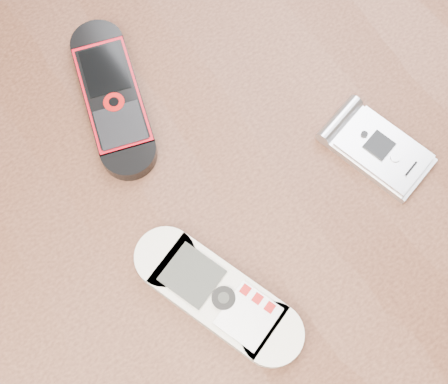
{
  "coord_description": "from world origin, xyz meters",
  "views": [
    {
      "loc": [
        -0.1,
        -0.14,
        1.25
      ],
      "look_at": [
        0.01,
        0.0,
        0.76
      ],
      "focal_mm": 50.0,
      "sensor_mm": 36.0,
      "label": 1
    }
  ],
  "objects": [
    {
      "name": "table",
      "position": [
        0.0,
        0.0,
        0.64
      ],
      "size": [
        1.2,
        0.8,
        0.75
      ],
      "color": "black",
      "rests_on": "ground"
    },
    {
      "name": "nokia_white",
      "position": [
        -0.05,
        -0.07,
        0.76
      ],
      "size": [
        0.1,
        0.16,
        0.02
      ],
      "primitive_type": "cube",
      "rotation": [
        0.0,
        0.0,
        0.33
      ],
      "color": "beige",
      "rests_on": "table"
    },
    {
      "name": "ground",
      "position": [
        0.0,
        0.0,
        0.0
      ],
      "size": [
        4.0,
        4.0,
        0.0
      ],
      "primitive_type": "plane",
      "color": "#472B19",
      "rests_on": "ground"
    },
    {
      "name": "nokia_black_red",
      "position": [
        -0.02,
        0.13,
        0.76
      ],
      "size": [
        0.1,
        0.17,
        0.02
      ],
      "primitive_type": "cube",
      "rotation": [
        0.0,
        0.0,
        -0.31
      ],
      "color": "black",
      "rests_on": "table"
    },
    {
      "name": "motorola_razr",
      "position": [
        0.14,
        -0.05,
        0.76
      ],
      "size": [
        0.07,
        0.11,
        0.01
      ],
      "primitive_type": "cube",
      "rotation": [
        0.0,
        0.0,
        0.24
      ],
      "color": "#B9B9BD",
      "rests_on": "table"
    }
  ]
}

